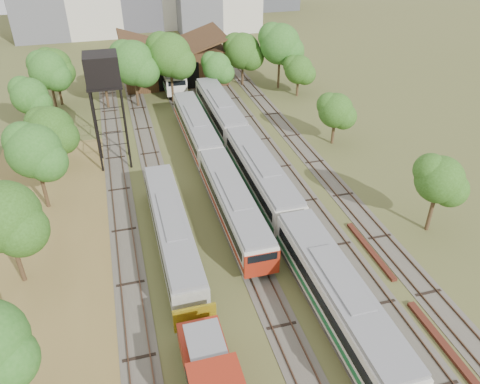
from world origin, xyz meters
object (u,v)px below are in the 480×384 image
object	(u,v)px
railcar_red_set	(212,161)
water_tower	(102,73)
railcar_green_set	(261,176)
shunter_locomotive	(211,377)

from	to	relation	value
railcar_red_set	water_tower	distance (m)	14.49
railcar_red_set	railcar_green_set	distance (m)	6.10
railcar_red_set	railcar_green_set	xyz separation A→B (m)	(4.00, -4.60, 0.14)
railcar_red_set	water_tower	size ratio (longest dim) A/B	2.77
railcar_green_set	shunter_locomotive	size ratio (longest dim) A/B	6.43
railcar_red_set	water_tower	bearing A→B (deg)	148.41
water_tower	railcar_red_set	bearing A→B (deg)	-31.59
railcar_green_set	shunter_locomotive	bearing A→B (deg)	-115.20
railcar_red_set	shunter_locomotive	distance (m)	26.54
railcar_green_set	shunter_locomotive	world-z (taller)	shunter_locomotive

